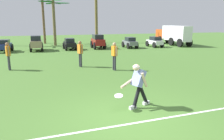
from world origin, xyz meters
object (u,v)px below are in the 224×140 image
teammate_near_sideline (80,51)px  box_truck (173,34)px  teammate_deep (8,54)px  parked_car_slot_a (5,46)px  frisbee_thrower (138,83)px  parked_car_slot_b (36,43)px  palm_tree_left_of_centre (43,14)px  parked_car_slot_c (69,44)px  parked_car_slot_f (155,42)px  frisbee_in_flight (119,96)px  palm_tree_far_right (96,11)px  parked_car_slot_d (98,41)px  palm_tree_right_of_centre (54,17)px  parked_car_slot_e (130,42)px  teammate_midfield (114,54)px

teammate_near_sideline → box_truck: bearing=37.4°
teammate_deep → parked_car_slot_a: size_ratio=0.70×
frisbee_thrower → teammate_near_sideline: bearing=96.1°
frisbee_thrower → teammate_near_sideline: 6.91m
parked_car_slot_b → palm_tree_left_of_centre: size_ratio=0.42×
box_truck → parked_car_slot_c: bearing=-176.0°
parked_car_slot_f → box_truck: (3.05, 1.26, 0.67)m
frisbee_in_flight → box_truck: 20.51m
parked_car_slot_c → palm_tree_far_right: bearing=55.8°
frisbee_thrower → parked_car_slot_a: frisbee_thrower is taller
palm_tree_far_right → parked_car_slot_d: bearing=-101.9°
teammate_near_sideline → parked_car_slot_f: (9.32, 8.21, -0.38)m
parked_car_slot_c → palm_tree_right_of_centre: 4.99m
parked_car_slot_d → palm_tree_right_of_centre: 6.16m
parked_car_slot_e → palm_tree_far_right: palm_tree_far_right is taller
frisbee_thrower → parked_car_slot_b: 15.95m
palm_tree_right_of_centre → teammate_midfield: bearing=-80.1°
teammate_deep → parked_car_slot_b: (1.22, 8.40, -0.20)m
frisbee_in_flight → palm_tree_right_of_centre: size_ratio=0.07×
frisbee_in_flight → parked_car_slot_a: (-5.50, 15.56, 0.10)m
frisbee_in_flight → teammate_deep: (-4.04, 7.23, 0.47)m
parked_car_slot_f → teammate_near_sideline: bearing=-138.6°
teammate_midfield → frisbee_thrower: bearing=-99.8°
parked_car_slot_c → parked_car_slot_d: (2.86, 0.09, 0.18)m
teammate_near_sideline → parked_car_slot_e: 10.44m
teammate_deep → parked_car_slot_d: 11.05m
parked_car_slot_a → parked_car_slot_d: size_ratio=0.94×
teammate_near_sideline → palm_tree_right_of_centre: size_ratio=0.30×
teammate_midfield → palm_tree_left_of_centre: bearing=102.0°
frisbee_in_flight → palm_tree_far_right: 22.32m
parked_car_slot_a → palm_tree_left_of_centre: size_ratio=0.39×
box_truck → parked_car_slot_a: bearing=-177.3°
frisbee_in_flight → parked_car_slot_b: 15.88m
frisbee_thrower → teammate_deep: (-4.71, 7.17, 0.14)m
frisbee_in_flight → palm_tree_right_of_centre: 19.87m
frisbee_thrower → parked_car_slot_a: 16.69m
frisbee_in_flight → parked_car_slot_c: size_ratio=0.16×
parked_car_slot_a → parked_car_slot_b: size_ratio=0.94×
teammate_midfield → palm_tree_far_right: palm_tree_far_right is taller
parked_car_slot_a → parked_car_slot_c: same height
parked_car_slot_c → box_truck: size_ratio=0.38×
parked_car_slot_b → teammate_midfield: bearing=-66.5°
parked_car_slot_e → palm_tree_far_right: 7.58m
frisbee_in_flight → teammate_near_sideline: teammate_near_sideline is taller
palm_tree_far_right → teammate_near_sideline: bearing=-106.8°
parked_car_slot_b → teammate_near_sideline: bearing=-72.4°
box_truck → palm_tree_left_of_centre: 15.69m
frisbee_in_flight → parked_car_slot_d: bearing=78.8°
teammate_deep → parked_car_slot_b: bearing=81.7°
teammate_deep → parked_car_slot_c: teammate_deep is taller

